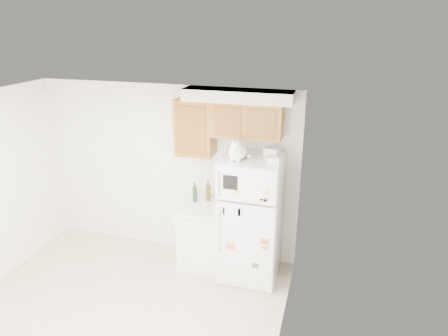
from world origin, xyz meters
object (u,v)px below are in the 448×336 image
at_px(cat, 237,152).
at_px(bottle_green, 195,192).
at_px(storage_box_front, 273,161).
at_px(bottle_amber, 208,190).
at_px(base_counter, 203,235).
at_px(storage_box_back, 272,152).
at_px(refrigerator, 251,219).

relative_size(cat, bottle_green, 1.41).
bearing_deg(cat, storage_box_front, -5.17).
distance_m(cat, bottle_green, 1.05).
relative_size(cat, bottle_amber, 1.32).
bearing_deg(bottle_amber, base_counter, -96.29).
bearing_deg(cat, bottle_amber, 143.92).
relative_size(storage_box_back, bottle_amber, 0.60).
distance_m(storage_box_front, bottle_green, 1.35).
distance_m(storage_box_back, bottle_amber, 1.12).
distance_m(refrigerator, cat, 0.98).
relative_size(base_counter, bottle_green, 3.26).
distance_m(base_counter, cat, 1.45).
xyz_separation_m(refrigerator, bottle_green, (-0.84, 0.17, 0.21)).
bearing_deg(base_counter, cat, -20.04).
bearing_deg(base_counter, storage_box_front, -13.46).
bearing_deg(base_counter, refrigerator, -6.10).
relative_size(refrigerator, storage_box_back, 9.44).
distance_m(base_counter, bottle_green, 0.62).
relative_size(storage_box_back, storage_box_front, 1.20).
bearing_deg(bottle_green, cat, -23.28).
xyz_separation_m(storage_box_back, bottle_green, (-1.05, 0.01, -0.69)).
bearing_deg(storage_box_back, refrigerator, -129.76).
relative_size(storage_box_front, bottle_green, 0.53).
xyz_separation_m(storage_box_back, bottle_amber, (-0.88, 0.09, -0.68)).
bearing_deg(storage_box_back, storage_box_front, -65.25).
bearing_deg(refrigerator, base_counter, 173.90).
xyz_separation_m(storage_box_front, bottle_green, (-1.12, 0.33, -0.68)).
bearing_deg(bottle_amber, cat, -36.08).
bearing_deg(bottle_green, storage_box_back, -0.59).
distance_m(base_counter, bottle_amber, 0.63).
distance_m(cat, storage_box_back, 0.47).
bearing_deg(base_counter, bottle_green, 146.58).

